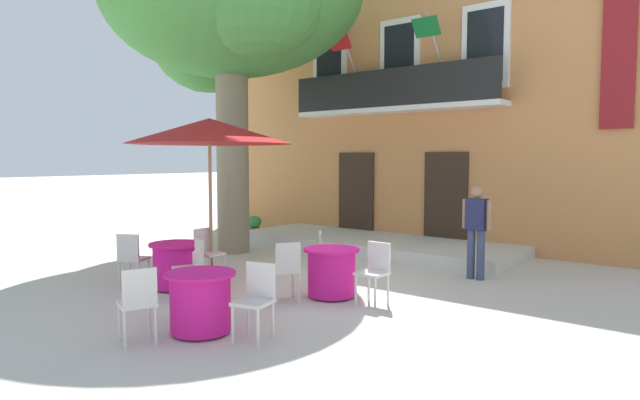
{
  "coord_description": "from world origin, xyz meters",
  "views": [
    {
      "loc": [
        6.07,
        -7.0,
        2.14
      ],
      "look_at": [
        -0.85,
        1.63,
        1.3
      ],
      "focal_mm": 30.57,
      "sensor_mm": 36.0,
      "label": 1
    }
  ],
  "objects_px": {
    "cafe_chair_near_tree_0": "(375,269)",
    "cafe_chair_middle_1": "(193,264)",
    "cafe_chair_middle_0": "(131,256)",
    "cafe_umbrella": "(209,132)",
    "cafe_table_near_tree": "(332,272)",
    "cafe_chair_near_tree_1": "(326,255)",
    "plane_tree": "(230,1)",
    "pedestrian_near_entrance": "(476,227)",
    "cafe_table_front": "(201,302)",
    "cafe_chair_front_2": "(256,296)",
    "cafe_chair_middle_2": "(207,250)",
    "cafe_chair_front_1": "(138,300)",
    "cafe_table_middle": "(176,265)",
    "cafe_chair_near_tree_2": "(286,267)",
    "ground_planter_left": "(254,225)",
    "cafe_chair_front_0": "(205,277)"
  },
  "relations": [
    {
      "from": "cafe_chair_near_tree_0",
      "to": "cafe_chair_middle_1",
      "type": "height_order",
      "value": "same"
    },
    {
      "from": "cafe_chair_middle_0",
      "to": "cafe_umbrella",
      "type": "height_order",
      "value": "cafe_umbrella"
    },
    {
      "from": "cafe_table_near_tree",
      "to": "cafe_chair_near_tree_0",
      "type": "height_order",
      "value": "cafe_chair_near_tree_0"
    },
    {
      "from": "cafe_chair_near_tree_1",
      "to": "cafe_chair_middle_0",
      "type": "distance_m",
      "value": 3.24
    },
    {
      "from": "plane_tree",
      "to": "pedestrian_near_entrance",
      "type": "distance_m",
      "value": 7.36
    },
    {
      "from": "cafe_table_front",
      "to": "cafe_chair_front_2",
      "type": "height_order",
      "value": "cafe_chair_front_2"
    },
    {
      "from": "cafe_chair_front_2",
      "to": "cafe_umbrella",
      "type": "height_order",
      "value": "cafe_umbrella"
    },
    {
      "from": "cafe_chair_front_2",
      "to": "pedestrian_near_entrance",
      "type": "relative_size",
      "value": 0.55
    },
    {
      "from": "cafe_chair_middle_2",
      "to": "pedestrian_near_entrance",
      "type": "relative_size",
      "value": 0.55
    },
    {
      "from": "cafe_chair_near_tree_1",
      "to": "cafe_chair_middle_0",
      "type": "bearing_deg",
      "value": -138.6
    },
    {
      "from": "cafe_chair_middle_1",
      "to": "cafe_chair_front_1",
      "type": "xyz_separation_m",
      "value": [
        1.22,
        -1.73,
        0.0
      ]
    },
    {
      "from": "plane_tree",
      "to": "cafe_chair_front_2",
      "type": "relative_size",
      "value": 8.43
    },
    {
      "from": "cafe_table_middle",
      "to": "pedestrian_near_entrance",
      "type": "bearing_deg",
      "value": 46.52
    },
    {
      "from": "plane_tree",
      "to": "cafe_umbrella",
      "type": "xyz_separation_m",
      "value": [
        1.89,
        -2.22,
        -3.06
      ]
    },
    {
      "from": "cafe_table_front",
      "to": "cafe_umbrella",
      "type": "distance_m",
      "value": 3.8
    },
    {
      "from": "cafe_chair_front_1",
      "to": "cafe_table_near_tree",
      "type": "bearing_deg",
      "value": 82.86
    },
    {
      "from": "cafe_chair_near_tree_0",
      "to": "cafe_table_middle",
      "type": "height_order",
      "value": "cafe_chair_near_tree_0"
    },
    {
      "from": "plane_tree",
      "to": "cafe_table_middle",
      "type": "relative_size",
      "value": 8.88
    },
    {
      "from": "cafe_table_front",
      "to": "cafe_table_near_tree",
      "type": "bearing_deg",
      "value": 85.67
    },
    {
      "from": "cafe_table_front",
      "to": "cafe_chair_front_1",
      "type": "relative_size",
      "value": 0.95
    },
    {
      "from": "cafe_chair_near_tree_2",
      "to": "ground_planter_left",
      "type": "xyz_separation_m",
      "value": [
        -5.42,
        4.65,
        -0.22
      ]
    },
    {
      "from": "cafe_table_near_tree",
      "to": "cafe_chair_middle_0",
      "type": "xyz_separation_m",
      "value": [
        -2.95,
        -1.6,
        0.14
      ]
    },
    {
      "from": "cafe_chair_middle_2",
      "to": "pedestrian_near_entrance",
      "type": "xyz_separation_m",
      "value": [
        3.69,
        3.02,
        0.41
      ]
    },
    {
      "from": "cafe_table_middle",
      "to": "cafe_chair_front_0",
      "type": "xyz_separation_m",
      "value": [
        1.6,
        -0.71,
        0.14
      ]
    },
    {
      "from": "cafe_table_middle",
      "to": "cafe_chair_middle_1",
      "type": "xyz_separation_m",
      "value": [
        0.72,
        -0.22,
        0.14
      ]
    },
    {
      "from": "cafe_umbrella",
      "to": "ground_planter_left",
      "type": "xyz_separation_m",
      "value": [
        -3.29,
        4.29,
        -2.3
      ]
    },
    {
      "from": "cafe_chair_near_tree_0",
      "to": "plane_tree",
      "type": "bearing_deg",
      "value": 160.25
    },
    {
      "from": "cafe_chair_near_tree_0",
      "to": "pedestrian_near_entrance",
      "type": "bearing_deg",
      "value": 78.98
    },
    {
      "from": "cafe_chair_near_tree_1",
      "to": "ground_planter_left",
      "type": "xyz_separation_m",
      "value": [
        -5.22,
        3.43,
        -0.22
      ]
    },
    {
      "from": "cafe_chair_near_tree_1",
      "to": "ground_planter_left",
      "type": "relative_size",
      "value": 1.62
    },
    {
      "from": "cafe_table_middle",
      "to": "cafe_chair_middle_2",
      "type": "relative_size",
      "value": 0.95
    },
    {
      "from": "cafe_table_near_tree",
      "to": "ground_planter_left",
      "type": "distance_m",
      "value": 6.99
    },
    {
      "from": "cafe_chair_near_tree_0",
      "to": "ground_planter_left",
      "type": "distance_m",
      "value": 7.58
    },
    {
      "from": "cafe_chair_middle_0",
      "to": "cafe_chair_middle_1",
      "type": "xyz_separation_m",
      "value": [
        1.34,
        0.2,
        0.0
      ]
    },
    {
      "from": "cafe_chair_front_2",
      "to": "pedestrian_near_entrance",
      "type": "bearing_deg",
      "value": 81.44
    },
    {
      "from": "cafe_chair_near_tree_1",
      "to": "cafe_chair_middle_1",
      "type": "bearing_deg",
      "value": -119.26
    },
    {
      "from": "plane_tree",
      "to": "pedestrian_near_entrance",
      "type": "relative_size",
      "value": 4.6
    },
    {
      "from": "ground_planter_left",
      "to": "cafe_chair_near_tree_0",
      "type": "bearing_deg",
      "value": -30.97
    },
    {
      "from": "plane_tree",
      "to": "cafe_chair_near_tree_1",
      "type": "relative_size",
      "value": 8.43
    },
    {
      "from": "cafe_chair_middle_2",
      "to": "cafe_chair_middle_1",
      "type": "bearing_deg",
      "value": -49.11
    },
    {
      "from": "ground_planter_left",
      "to": "pedestrian_near_entrance",
      "type": "height_order",
      "value": "pedestrian_near_entrance"
    },
    {
      "from": "plane_tree",
      "to": "cafe_chair_near_tree_0",
      "type": "bearing_deg",
      "value": -19.75
    },
    {
      "from": "plane_tree",
      "to": "cafe_chair_near_tree_1",
      "type": "xyz_separation_m",
      "value": [
        3.83,
        -1.36,
        -5.14
      ]
    },
    {
      "from": "cafe_table_front",
      "to": "cafe_chair_front_1",
      "type": "distance_m",
      "value": 0.77
    },
    {
      "from": "cafe_chair_middle_1",
      "to": "cafe_chair_middle_0",
      "type": "bearing_deg",
      "value": -171.41
    },
    {
      "from": "cafe_table_near_tree",
      "to": "cafe_umbrella",
      "type": "relative_size",
      "value": 0.3
    },
    {
      "from": "cafe_chair_near_tree_2",
      "to": "cafe_chair_middle_1",
      "type": "xyz_separation_m",
      "value": [
        -1.28,
        -0.72,
        0.0
      ]
    },
    {
      "from": "cafe_chair_middle_0",
      "to": "cafe_chair_front_0",
      "type": "height_order",
      "value": "same"
    },
    {
      "from": "cafe_table_near_tree",
      "to": "cafe_chair_front_0",
      "type": "xyz_separation_m",
      "value": [
        -0.73,
        -1.88,
        0.14
      ]
    },
    {
      "from": "cafe_chair_near_tree_2",
      "to": "cafe_chair_middle_0",
      "type": "relative_size",
      "value": 1.0
    }
  ]
}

